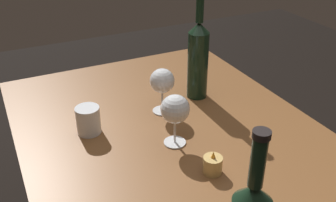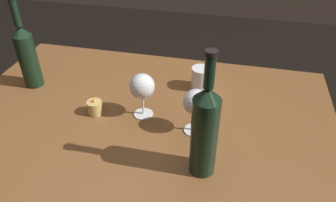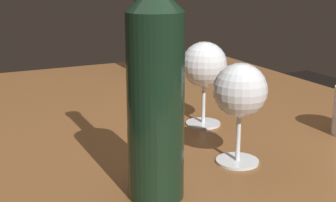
{
  "view_description": "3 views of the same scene",
  "coord_description": "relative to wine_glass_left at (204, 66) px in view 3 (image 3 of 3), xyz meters",
  "views": [
    {
      "loc": [
        -0.87,
        0.46,
        1.42
      ],
      "look_at": [
        0.03,
        0.03,
        0.87
      ],
      "focal_mm": 42.42,
      "sensor_mm": 36.0,
      "label": 1
    },
    {
      "loc": [
        0.28,
        -0.82,
        1.43
      ],
      "look_at": [
        0.08,
        0.04,
        0.8
      ],
      "focal_mm": 34.62,
      "sensor_mm": 36.0,
      "label": 2
    },
    {
      "loc": [
        0.76,
        -0.42,
        1.03
      ],
      "look_at": [
        0.02,
        -0.07,
        0.8
      ],
      "focal_mm": 51.79,
      "sensor_mm": 36.0,
      "label": 3
    }
  ],
  "objects": [
    {
      "name": "wine_glass_left",
      "position": [
        0.0,
        0.0,
        0.0
      ],
      "size": [
        0.08,
        0.08,
        0.16
      ],
      "color": "white",
      "rests_on": "dining_table"
    },
    {
      "name": "wine_glass_right",
      "position": [
        0.18,
        -0.05,
        -0.0
      ],
      "size": [
        0.08,
        0.08,
        0.16
      ],
      "color": "white",
      "rests_on": "dining_table"
    },
    {
      "name": "wine_bottle",
      "position": [
        -0.47,
        0.09,
        0.02
      ],
      "size": [
        0.07,
        0.07,
        0.35
      ],
      "color": "black",
      "rests_on": "dining_table"
    },
    {
      "name": "dining_table",
      "position": [
        -0.0,
        -0.02,
        -0.2
      ],
      "size": [
        1.3,
        0.9,
        0.74
      ],
      "color": "brown",
      "rests_on": "ground"
    },
    {
      "name": "wine_bottle_second",
      "position": [
        0.23,
        -0.2,
        0.03
      ],
      "size": [
        0.07,
        0.07,
        0.37
      ],
      "color": "black",
      "rests_on": "dining_table"
    },
    {
      "name": "votive_candle",
      "position": [
        -0.16,
        -0.03,
        -0.09
      ],
      "size": [
        0.05,
        0.05,
        0.07
      ],
      "color": "#DBB266",
      "rests_on": "dining_table"
    }
  ]
}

